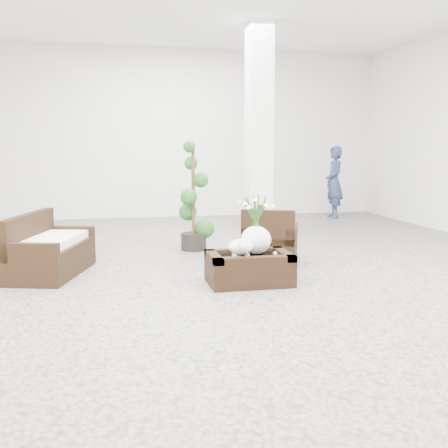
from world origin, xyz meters
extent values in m
plane|color=gray|center=(0.00, 0.00, 0.00)|extent=(11.00, 11.00, 0.00)
cube|color=white|center=(1.20, 2.80, 1.75)|extent=(0.40, 0.40, 3.50)
cube|color=black|center=(0.21, -0.47, 0.16)|extent=(0.90, 0.60, 0.31)
ellipsoid|color=white|center=(0.09, -0.57, 0.42)|extent=(0.28, 0.23, 0.21)
cylinder|color=white|center=(0.51, -0.45, 0.33)|extent=(0.04, 0.04, 0.03)
cube|color=black|center=(0.76, 0.59, 0.36)|extent=(0.87, 0.85, 0.72)
cube|color=black|center=(-1.96, 0.45, 0.36)|extent=(0.99, 1.47, 0.72)
imported|color=navy|center=(3.34, 4.63, 0.75)|extent=(0.40, 0.57, 1.49)
camera|label=1|loc=(-1.29, -6.25, 1.51)|focal=44.58mm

